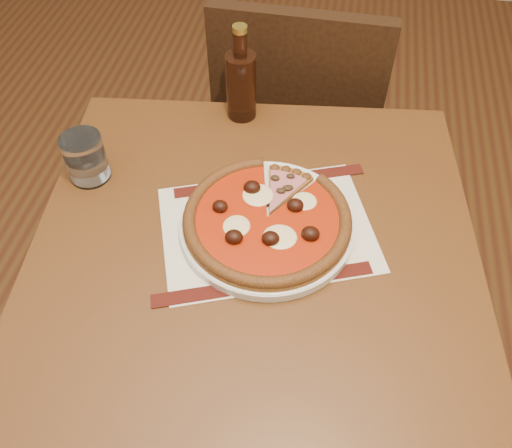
{
  "coord_description": "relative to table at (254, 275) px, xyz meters",
  "views": [
    {
      "loc": [
        1.09,
        -0.08,
        1.52
      ],
      "look_at": [
        0.99,
        0.53,
        0.78
      ],
      "focal_mm": 38.0,
      "sensor_mm": 36.0,
      "label": 1
    }
  ],
  "objects": [
    {
      "name": "placemat",
      "position": [
        0.02,
        0.04,
        0.1
      ],
      "size": [
        0.45,
        0.39,
        0.0
      ],
      "primitive_type": "cube",
      "rotation": [
        0.0,
        0.0,
        0.36
      ],
      "color": "beige",
      "rests_on": "table"
    },
    {
      "name": "pizza",
      "position": [
        0.02,
        0.04,
        0.13
      ],
      "size": [
        0.3,
        0.3,
        0.04
      ],
      "color": "#AF772A",
      "rests_on": "plate"
    },
    {
      "name": "bottle",
      "position": [
        -0.09,
        0.35,
        0.19
      ],
      "size": [
        0.06,
        0.06,
        0.21
      ],
      "color": "#34170D",
      "rests_on": "table"
    },
    {
      "name": "ham_slice",
      "position": [
        0.04,
        0.11,
        0.13
      ],
      "size": [
        0.09,
        0.13,
        0.02
      ],
      "rotation": [
        0.0,
        0.0,
        1.37
      ],
      "color": "#AF772A",
      "rests_on": "plate"
    },
    {
      "name": "water_glass",
      "position": [
        -0.35,
        0.11,
        0.15
      ],
      "size": [
        0.09,
        0.09,
        0.1
      ],
      "primitive_type": "cylinder",
      "rotation": [
        0.0,
        0.0,
        0.22
      ],
      "color": "white",
      "rests_on": "table"
    },
    {
      "name": "chair_far",
      "position": [
        0.01,
        0.63,
        -0.13
      ],
      "size": [
        0.44,
        0.44,
        0.91
      ],
      "rotation": [
        0.0,
        0.0,
        3.12
      ],
      "color": "black",
      "rests_on": "ground"
    },
    {
      "name": "plate",
      "position": [
        0.02,
        0.04,
        0.11
      ],
      "size": [
        0.32,
        0.32,
        0.02
      ],
      "primitive_type": "cylinder",
      "color": "white",
      "rests_on": "placemat"
    },
    {
      "name": "table",
      "position": [
        0.0,
        0.0,
        0.0
      ],
      "size": [
        0.89,
        0.89,
        0.75
      ],
      "rotation": [
        0.0,
        0.0,
        0.12
      ],
      "color": "brown",
      "rests_on": "ground"
    }
  ]
}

